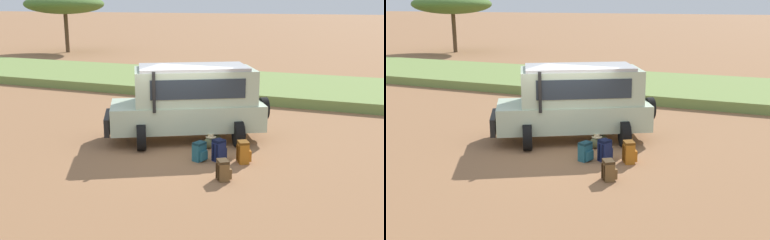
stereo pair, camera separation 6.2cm
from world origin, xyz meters
The scene contains 9 objects.
ground_plane centered at (0.00, 0.00, 0.00)m, with size 320.00×320.00×0.00m, color #936642.
grass_bank centered at (0.00, 10.33, 0.22)m, with size 120.00×7.00×0.44m.
safari_vehicle centered at (-0.16, 1.11, 1.29)m, with size 5.32×4.01×2.44m.
backpack_beside_front_wheel centered at (1.41, -0.60, 0.31)m, with size 0.40×0.45×0.64m.
backpack_cluster_center centered at (1.95, -1.91, 0.26)m, with size 0.45×0.45×0.54m.
backpack_near_rear_wheel centered at (2.09, -0.48, 0.31)m, with size 0.47×0.46×0.63m.
backpack_outermost centered at (0.88, -0.77, 0.27)m, with size 0.42×0.43×0.55m.
duffel_bag_low_black_case centered at (0.80, 0.61, 0.17)m, with size 0.45×0.76×0.43m.
acacia_tree_far_left centered at (-20.20, 21.68, 4.21)m, with size 6.75×7.17×5.08m.
Camera 1 is at (5.12, -12.18, 4.42)m, focal length 42.00 mm.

